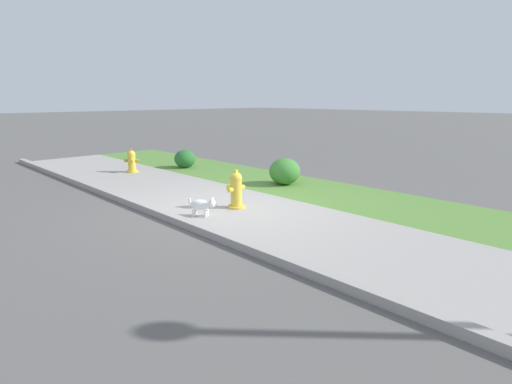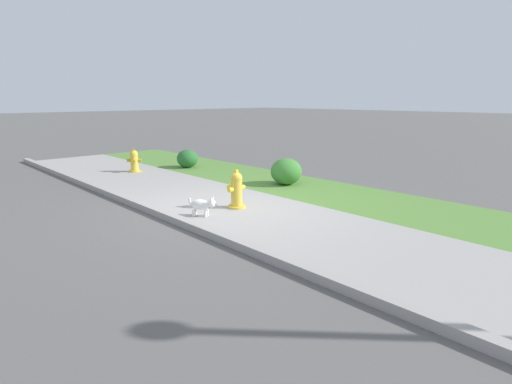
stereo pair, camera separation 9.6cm
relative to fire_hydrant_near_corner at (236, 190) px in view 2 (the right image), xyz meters
The scene contains 9 objects.
ground_plane 0.36m from the fire_hydrant_near_corner, 152.54° to the right, with size 120.00×120.00×0.00m, color #5B5956.
sidewalk_pavement 0.35m from the fire_hydrant_near_corner, 152.54° to the right, with size 18.00×2.49×0.01m, color #9E9993.
grass_verge 2.35m from the fire_hydrant_near_corner, 91.17° to the left, with size 18.00×2.20×0.01m, color #568438.
street_curb 1.38m from the fire_hydrant_near_corner, 92.00° to the right, with size 18.00×0.16×0.12m, color #9E9993.
fire_hydrant_near_corner is the anchor object (origin of this frame).
fire_hydrant_far_end 4.89m from the fire_hydrant_near_corner, behind, with size 0.37×0.37×0.67m.
small_white_dog 0.82m from the fire_hydrant_near_corner, 88.53° to the right, with size 0.45×0.36×0.37m.
shrub_bush_far_verge 2.39m from the fire_hydrant_near_corner, 109.36° to the left, with size 0.75×0.75×0.64m.
shrub_bush_mid_verge 4.88m from the fire_hydrant_near_corner, 157.02° to the left, with size 0.63×0.63×0.54m.
Camera 2 is at (5.64, -4.73, 2.03)m, focal length 28.00 mm.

